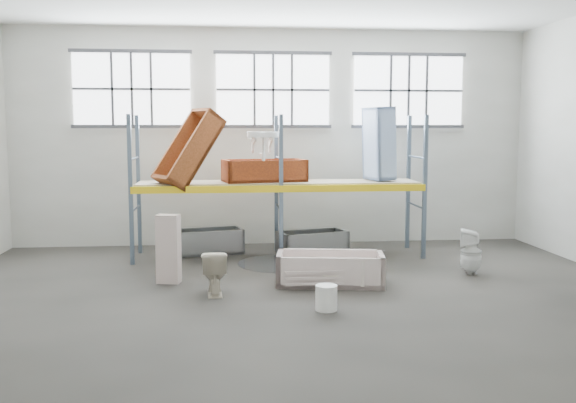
{
  "coord_description": "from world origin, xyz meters",
  "views": [
    {
      "loc": [
        -1.15,
        -9.95,
        2.73
      ],
      "look_at": [
        0.0,
        1.5,
        1.4
      ],
      "focal_mm": 39.85,
      "sensor_mm": 36.0,
      "label": 1
    }
  ],
  "objects": [
    {
      "name": "floor",
      "position": [
        0.0,
        0.0,
        -0.05
      ],
      "size": [
        12.0,
        10.0,
        0.1
      ],
      "primitive_type": "cube",
      "color": "#46423B",
      "rests_on": "ground"
    },
    {
      "name": "wall_back",
      "position": [
        0.0,
        5.05,
        2.5
      ],
      "size": [
        12.0,
        0.1,
        5.0
      ],
      "primitive_type": "cube",
      "color": "#ADABA0",
      "rests_on": "ground"
    },
    {
      "name": "wall_front",
      "position": [
        0.0,
        -5.05,
        2.5
      ],
      "size": [
        12.0,
        0.1,
        5.0
      ],
      "primitive_type": "cube",
      "color": "#BAB9AC",
      "rests_on": "ground"
    },
    {
      "name": "window_left",
      "position": [
        -3.2,
        4.94,
        3.6
      ],
      "size": [
        2.6,
        0.04,
        1.6
      ],
      "primitive_type": "cube",
      "color": "white",
      "rests_on": "wall_back"
    },
    {
      "name": "window_mid",
      "position": [
        0.0,
        4.94,
        3.6
      ],
      "size": [
        2.6,
        0.04,
        1.6
      ],
      "primitive_type": "cube",
      "color": "white",
      "rests_on": "wall_back"
    },
    {
      "name": "window_right",
      "position": [
        3.2,
        4.94,
        3.6
      ],
      "size": [
        2.6,
        0.04,
        1.6
      ],
      "primitive_type": "cube",
      "color": "white",
      "rests_on": "wall_back"
    },
    {
      "name": "rack_upright_la",
      "position": [
        -3.0,
        2.9,
        1.5
      ],
      "size": [
        0.08,
        0.08,
        3.0
      ],
      "primitive_type": "cube",
      "color": "slate",
      "rests_on": "floor"
    },
    {
      "name": "rack_upright_lb",
      "position": [
        -3.0,
        4.1,
        1.5
      ],
      "size": [
        0.08,
        0.08,
        3.0
      ],
      "primitive_type": "cube",
      "color": "slate",
      "rests_on": "floor"
    },
    {
      "name": "rack_upright_ma",
      "position": [
        0.0,
        2.9,
        1.5
      ],
      "size": [
        0.08,
        0.08,
        3.0
      ],
      "primitive_type": "cube",
      "color": "slate",
      "rests_on": "floor"
    },
    {
      "name": "rack_upright_mb",
      "position": [
        0.0,
        4.1,
        1.5
      ],
      "size": [
        0.08,
        0.08,
        3.0
      ],
      "primitive_type": "cube",
      "color": "slate",
      "rests_on": "floor"
    },
    {
      "name": "rack_upright_ra",
      "position": [
        3.0,
        2.9,
        1.5
      ],
      "size": [
        0.08,
        0.08,
        3.0
      ],
      "primitive_type": "cube",
      "color": "slate",
      "rests_on": "floor"
    },
    {
      "name": "rack_upright_rb",
      "position": [
        3.0,
        4.1,
        1.5
      ],
      "size": [
        0.08,
        0.08,
        3.0
      ],
      "primitive_type": "cube",
      "color": "slate",
      "rests_on": "floor"
    },
    {
      "name": "rack_beam_front",
      "position": [
        0.0,
        2.9,
        1.5
      ],
      "size": [
        6.0,
        0.1,
        0.14
      ],
      "primitive_type": "cube",
      "color": "yellow",
      "rests_on": "floor"
    },
    {
      "name": "rack_beam_back",
      "position": [
        0.0,
        4.1,
        1.5
      ],
      "size": [
        6.0,
        0.1,
        0.14
      ],
      "primitive_type": "cube",
      "color": "yellow",
      "rests_on": "floor"
    },
    {
      "name": "shelf_deck",
      "position": [
        0.0,
        3.5,
        1.58
      ],
      "size": [
        5.9,
        1.1,
        0.03
      ],
      "primitive_type": "cube",
      "color": "gray",
      "rests_on": "floor"
    },
    {
      "name": "wet_patch",
      "position": [
        0.0,
        2.7,
        0.0
      ],
      "size": [
        1.8,
        1.8,
        0.0
      ],
      "primitive_type": "cylinder",
      "color": "black",
      "rests_on": "floor"
    },
    {
      "name": "bathtub_beige",
      "position": [
        0.68,
        0.9,
        0.27
      ],
      "size": [
        1.97,
        1.15,
        0.55
      ],
      "primitive_type": null,
      "rotation": [
        0.0,
        0.0,
        -0.15
      ],
      "color": "beige",
      "rests_on": "floor"
    },
    {
      "name": "cistern_spare",
      "position": [
        1.02,
        0.56,
        0.28
      ],
      "size": [
        0.51,
        0.39,
        0.44
      ],
      "primitive_type": "cube",
      "rotation": [
        0.0,
        0.0,
        -0.43
      ],
      "color": "beige",
      "rests_on": "bathtub_beige"
    },
    {
      "name": "sink_in_tub",
      "position": [
        0.64,
        0.68,
        0.16
      ],
      "size": [
        0.54,
        0.54,
        0.17
      ],
      "primitive_type": "imported",
      "rotation": [
        0.0,
        0.0,
        -0.1
      ],
      "color": "beige",
      "rests_on": "bathtub_beige"
    },
    {
      "name": "toilet_beige",
      "position": [
        -1.33,
        0.43,
        0.37
      ],
      "size": [
        0.44,
        0.74,
        0.74
      ],
      "primitive_type": "imported",
      "rotation": [
        0.0,
        0.0,
        3.18
      ],
      "color": "beige",
      "rests_on": "floor"
    },
    {
      "name": "cistern_tall",
      "position": [
        -2.14,
        1.29,
        0.61
      ],
      "size": [
        0.44,
        0.34,
        1.22
      ],
      "primitive_type": "cube",
      "rotation": [
        0.0,
        0.0,
        -0.23
      ],
      "color": "beige",
      "rests_on": "floor"
    },
    {
      "name": "toilet_white",
      "position": [
        3.42,
        1.37,
        0.43
      ],
      "size": [
        0.5,
        0.5,
        0.86
      ],
      "primitive_type": "imported",
      "rotation": [
        0.0,
        0.0,
        -1.92
      ],
      "color": "white",
      "rests_on": "floor"
    },
    {
      "name": "steel_tub_left",
      "position": [
        -1.51,
        3.88,
        0.27
      ],
      "size": [
        1.58,
        0.99,
        0.54
      ],
      "primitive_type": null,
      "rotation": [
        0.0,
        0.0,
        0.22
      ],
      "color": "#919599",
      "rests_on": "floor"
    },
    {
      "name": "steel_tub_right",
      "position": [
        0.72,
        3.42,
        0.27
      ],
      "size": [
        1.59,
        1.07,
        0.53
      ],
      "primitive_type": null,
      "rotation": [
        0.0,
        0.0,
        0.29
      ],
      "color": "#93969A",
      "rests_on": "floor"
    },
    {
      "name": "rust_tub_flat",
      "position": [
        -0.3,
        3.58,
        1.82
      ],
      "size": [
        1.84,
        1.13,
        0.48
      ],
      "primitive_type": null,
      "rotation": [
        0.0,
        0.0,
        0.2
      ],
      "color": "#9B3A13",
      "rests_on": "shelf_deck"
    },
    {
      "name": "rust_tub_tilted",
      "position": [
        -1.87,
        3.34,
        2.29
      ],
      "size": [
        1.6,
        1.38,
        1.68
      ],
      "primitive_type": null,
      "rotation": [
        0.0,
        -0.96,
        0.51
      ],
      "color": "#944320",
      "rests_on": "shelf_deck"
    },
    {
      "name": "sink_on_shelf",
      "position": [
        -0.34,
        3.17,
        2.09
      ],
      "size": [
        0.76,
        0.63,
        0.6
      ],
      "primitive_type": "imported",
      "rotation": [
        0.0,
        0.0,
        0.17
      ],
      "color": "white",
      "rests_on": "rust_tub_flat"
    },
    {
      "name": "blue_tub_upright",
      "position": [
        2.18,
        3.56,
        2.4
      ],
      "size": [
        0.66,
        0.83,
        1.56
      ],
      "primitive_type": null,
      "rotation": [
        0.0,
        1.54,
        0.25
      ],
      "color": "#99B5E4",
      "rests_on": "shelf_deck"
    },
    {
      "name": "bucket",
      "position": [
        0.36,
        -0.7,
        0.19
      ],
      "size": [
        0.38,
        0.38,
        0.38
      ],
      "primitive_type": "cylinder",
      "rotation": [
        0.0,
        0.0,
        0.18
      ],
      "color": "white",
      "rests_on": "floor"
    }
  ]
}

